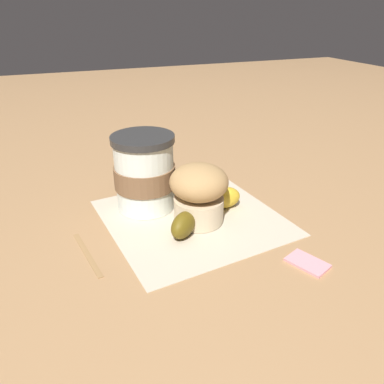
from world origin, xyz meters
TOP-DOWN VIEW (x-y plane):
  - ground_plane at (0.00, 0.00)m, footprint 3.00×3.00m
  - paper_napkin at (0.00, 0.00)m, footprint 0.28×0.28m
  - coffee_cup at (-0.06, 0.06)m, footprint 0.10×0.10m
  - muffin at (0.01, -0.01)m, footprint 0.09×0.09m
  - banana at (0.01, -0.01)m, footprint 0.14×0.10m
  - sugar_packet at (0.09, -0.16)m, footprint 0.05×0.06m
  - wooden_stirrer at (-0.16, -0.04)m, footprint 0.02×0.11m

SIDE VIEW (x-z plane):
  - ground_plane at x=0.00m, z-range 0.00..0.00m
  - paper_napkin at x=0.00m, z-range 0.00..0.00m
  - wooden_stirrer at x=-0.16m, z-range 0.00..0.00m
  - sugar_packet at x=0.09m, z-range 0.00..0.01m
  - banana at x=0.01m, z-range 0.00..0.04m
  - muffin at x=0.01m, z-range 0.00..0.09m
  - coffee_cup at x=-0.06m, z-range 0.00..0.12m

